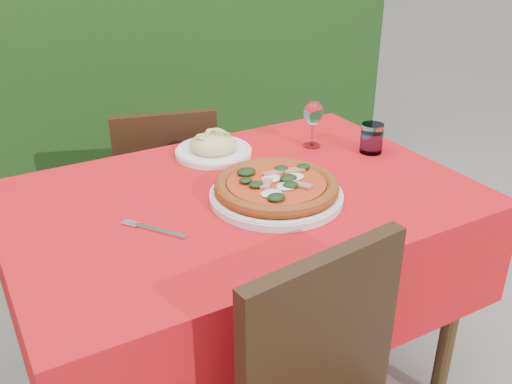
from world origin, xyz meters
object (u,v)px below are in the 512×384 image
pasta_plate (213,148)px  water_glass (372,140)px  chair_far (167,193)px  wine_glass (313,115)px  fork (160,231)px  pizza_plate (276,189)px

pasta_plate → water_glass: 0.51m
chair_far → wine_glass: 0.69m
chair_far → fork: size_ratio=4.17×
water_glass → wine_glass: (-0.14, 0.13, 0.07)m
fork → chair_far: bearing=33.2°
pasta_plate → fork: (-0.32, -0.37, -0.02)m
wine_glass → pizza_plate: bearing=-138.5°
chair_far → wine_glass: wine_glass is taller
wine_glass → fork: 0.70m
chair_far → fork: (-0.28, -0.72, 0.28)m
chair_far → pizza_plate: (0.05, -0.72, 0.31)m
pasta_plate → chair_far: bearing=96.7°
water_glass → pasta_plate: bearing=152.9°
pasta_plate → water_glass: size_ratio=2.58×
chair_far → pasta_plate: 0.47m
pizza_plate → wine_glass: bearing=41.5°
water_glass → chair_far: bearing=130.3°
wine_glass → water_glass: bearing=-44.4°
pizza_plate → water_glass: bearing=17.0°
pizza_plate → pasta_plate: bearing=91.7°
wine_glass → fork: (-0.64, -0.28, -0.11)m
wine_glass → fork: size_ratio=0.79×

